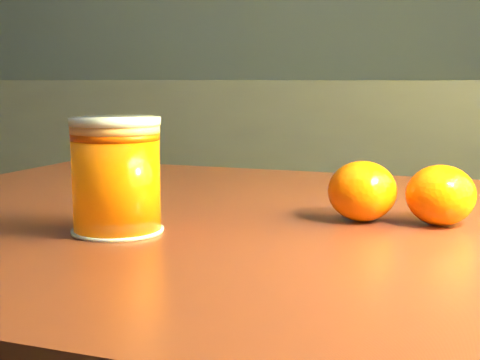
% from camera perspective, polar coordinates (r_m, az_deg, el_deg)
% --- Properties ---
extents(kitchen_counter, '(3.15, 0.60, 0.90)m').
position_cam_1_polar(kitchen_counter, '(2.35, -10.52, -2.68)').
color(kitchen_counter, '#47464B').
rests_on(kitchen_counter, ground).
extents(table, '(1.06, 0.78, 0.76)m').
position_cam_1_polar(table, '(0.70, 5.26, -11.38)').
color(table, maroon).
rests_on(table, ground).
extents(juice_glass, '(0.08, 0.08, 0.10)m').
position_cam_1_polar(juice_glass, '(0.62, -10.51, 0.35)').
color(juice_glass, '#DC5B04').
rests_on(juice_glass, table).
extents(orange_front, '(0.09, 0.09, 0.06)m').
position_cam_1_polar(orange_front, '(0.67, 10.39, -0.94)').
color(orange_front, '#FF6C05').
rests_on(orange_front, table).
extents(orange_back, '(0.09, 0.09, 0.06)m').
position_cam_1_polar(orange_back, '(0.67, 16.75, -1.24)').
color(orange_back, '#FF6C05').
rests_on(orange_back, table).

